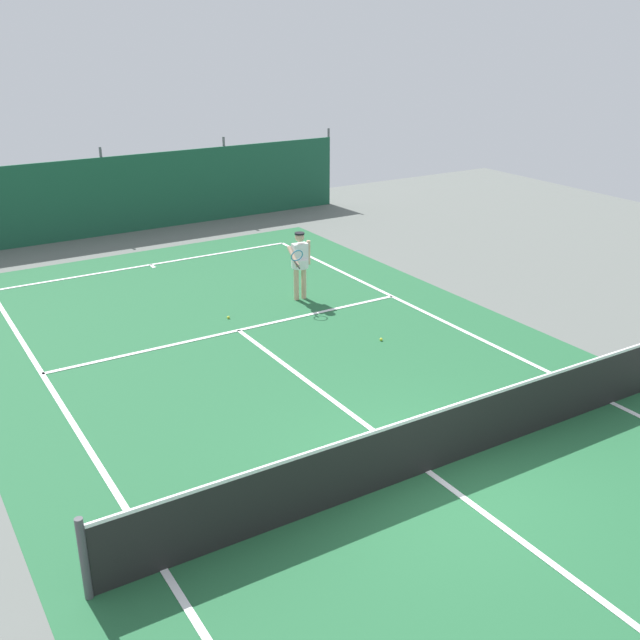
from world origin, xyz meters
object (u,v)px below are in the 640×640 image
parked_car (69,197)px  tennis_player (300,261)px  tennis_net (429,442)px  tennis_ball_midcourt (228,317)px  tennis_ball_near_player (381,339)px

parked_car → tennis_player: bearing=-70.6°
tennis_net → tennis_player: tennis_player is taller
tennis_player → tennis_ball_midcourt: bearing=11.0°
tennis_player → tennis_ball_midcourt: 2.24m
parked_car → tennis_ball_midcourt: bearing=-81.4°
tennis_ball_near_player → parked_car: bearing=102.0°
tennis_ball_near_player → tennis_ball_midcourt: (-2.18, 2.82, 0.00)m
tennis_net → tennis_ball_near_player: (2.30, 4.34, -0.48)m
tennis_net → tennis_ball_midcourt: 7.17m
tennis_player → tennis_net: bearing=77.6°
tennis_ball_midcourt → parked_car: size_ratio=0.02×
tennis_net → tennis_ball_near_player: bearing=62.1°
tennis_player → parked_car: bearing=-71.9°
tennis_ball_near_player → tennis_ball_midcourt: 3.56m
parked_car → tennis_ball_near_player: bearing=-73.1°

